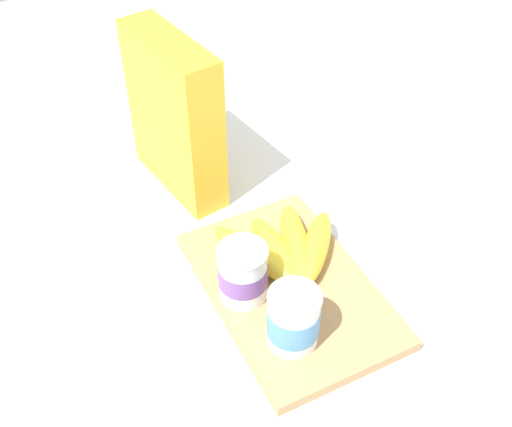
% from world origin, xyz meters
% --- Properties ---
extents(ground_plane, '(2.40, 2.40, 0.00)m').
position_xyz_m(ground_plane, '(0.00, 0.00, 0.00)').
color(ground_plane, white).
extents(cutting_board, '(0.33, 0.22, 0.02)m').
position_xyz_m(cutting_board, '(0.00, 0.00, 0.01)').
color(cutting_board, tan).
rests_on(cutting_board, ground_plane).
extents(cereal_box, '(0.21, 0.10, 0.27)m').
position_xyz_m(cereal_box, '(0.31, 0.05, 0.14)').
color(cereal_box, yellow).
rests_on(cereal_box, ground_plane).
extents(yogurt_cup_front, '(0.07, 0.07, 0.09)m').
position_xyz_m(yogurt_cup_front, '(-0.08, 0.04, 0.06)').
color(yogurt_cup_front, white).
rests_on(yogurt_cup_front, cutting_board).
extents(yogurt_cup_back, '(0.07, 0.07, 0.09)m').
position_xyz_m(yogurt_cup_back, '(0.01, 0.07, 0.06)').
color(yogurt_cup_back, white).
rests_on(yogurt_cup_back, cutting_board).
extents(banana_bunch, '(0.18, 0.20, 0.04)m').
position_xyz_m(banana_bunch, '(0.05, -0.02, 0.04)').
color(banana_bunch, yellow).
rests_on(banana_bunch, cutting_board).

